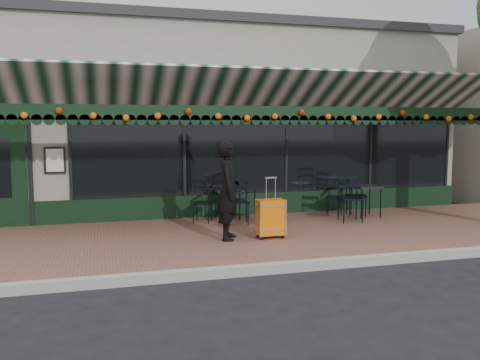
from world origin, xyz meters
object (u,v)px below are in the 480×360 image
object	(u,v)px
chair_a_right	(356,196)
chair_b_front	(238,202)
chair_a_front	(350,199)
chair_b_left	(203,203)
cafe_table_a	(366,189)
chair_a_left	(334,198)
chair_b_right	(263,204)
suitcase	(271,218)
cafe_table_b	(228,193)
woman	(228,190)

from	to	relation	value
chair_a_right	chair_b_front	world-z (taller)	chair_b_front
chair_a_front	chair_b_left	bearing A→B (deg)	174.71
cafe_table_a	chair_a_left	bearing A→B (deg)	142.31
chair_a_left	chair_b_right	distance (m)	1.97
chair_a_front	chair_b_left	distance (m)	3.18
cafe_table_a	chair_b_front	size ratio (longest dim) A/B	0.74
chair_a_left	chair_b_right	size ratio (longest dim) A/B	0.95
suitcase	chair_a_left	distance (m)	2.96
chair_b_front	chair_a_right	bearing A→B (deg)	14.27
chair_a_right	chair_b_left	size ratio (longest dim) A/B	1.11
cafe_table_b	chair_b_front	size ratio (longest dim) A/B	0.68
suitcase	chair_a_front	world-z (taller)	suitcase
chair_b_left	chair_b_right	xyz separation A→B (m)	(1.22, -0.41, -0.01)
suitcase	cafe_table_b	bearing A→B (deg)	96.72
suitcase	chair_a_right	world-z (taller)	suitcase
woman	cafe_table_a	xyz separation A→B (m)	(3.56, 1.37, -0.27)
chair_a_right	cafe_table_b	bearing A→B (deg)	100.07
suitcase	cafe_table_a	xyz separation A→B (m)	(2.80, 1.51, 0.26)
chair_b_right	chair_b_front	size ratio (longest dim) A/B	0.83
chair_b_left	cafe_table_b	bearing A→B (deg)	129.38
woman	chair_b_right	size ratio (longest dim) A/B	2.31
suitcase	chair_b_left	distance (m)	2.07
chair_b_front	woman	bearing A→B (deg)	-101.80
suitcase	cafe_table_a	distance (m)	3.19
cafe_table_b	chair_b_front	bearing A→B (deg)	-81.15
chair_a_left	chair_b_left	bearing A→B (deg)	-69.02
woman	chair_a_left	bearing A→B (deg)	-40.51
chair_b_left	woman	bearing A→B (deg)	29.27
chair_a_right	chair_b_right	size ratio (longest dim) A/B	1.13
chair_b_front	chair_b_right	bearing A→B (deg)	9.23
chair_b_right	chair_b_front	distance (m)	0.55
woman	chair_a_right	world-z (taller)	woman
suitcase	chair_a_right	xyz separation A→B (m)	(2.64, 1.65, 0.07)
cafe_table_a	chair_a_right	bearing A→B (deg)	138.23
suitcase	chair_a_right	distance (m)	3.11
chair_b_left	suitcase	bearing A→B (deg)	50.53
chair_a_front	chair_b_front	xyz separation A→B (m)	(-2.39, 0.43, -0.02)
chair_b_right	chair_b_front	xyz separation A→B (m)	(-0.54, 0.01, 0.08)
suitcase	chair_b_left	world-z (taller)	suitcase
cafe_table_a	chair_a_front	world-z (taller)	chair_a_front
woman	chair_b_left	world-z (taller)	woman
woman	chair_b_front	size ratio (longest dim) A/B	1.92
cafe_table_b	chair_b_front	distance (m)	0.57
chair_a_left	chair_b_right	bearing A→B (deg)	-55.97
chair_a_left	chair_b_left	xyz separation A→B (m)	(-3.13, -0.08, 0.03)
chair_a_left	chair_b_right	xyz separation A→B (m)	(-1.91, -0.50, 0.02)
chair_a_left	woman	bearing A→B (deg)	-39.39
cafe_table_a	chair_a_front	size ratio (longest dim) A/B	0.71
cafe_table_a	woman	bearing A→B (deg)	-158.99
chair_a_right	chair_b_front	xyz separation A→B (m)	(-2.86, -0.19, 0.03)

